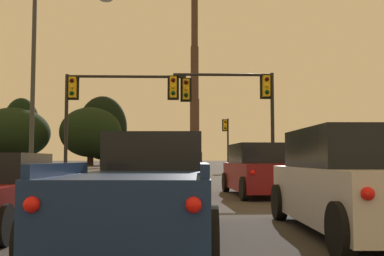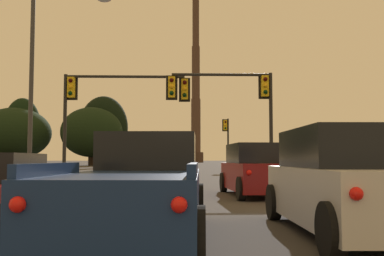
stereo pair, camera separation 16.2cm
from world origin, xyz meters
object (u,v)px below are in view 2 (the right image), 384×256
object	(u,v)px
street_lamp	(44,67)
smokestack	(196,96)
suv_right_lane_second	(348,183)
pickup_truck_center_lane_second	(139,189)
traffic_light_overhead_right	(235,99)
traffic_light_overhead_left	(108,99)
suv_right_lane_front	(257,170)
traffic_light_far_right	(227,137)

from	to	relation	value
street_lamp	smokestack	world-z (taller)	smokestack
suv_right_lane_second	pickup_truck_center_lane_second	bearing A→B (deg)	-175.81
smokestack	pickup_truck_center_lane_second	bearing A→B (deg)	-92.39
pickup_truck_center_lane_second	street_lamp	bearing A→B (deg)	116.05
pickup_truck_center_lane_second	traffic_light_overhead_right	world-z (taller)	traffic_light_overhead_right
pickup_truck_center_lane_second	street_lamp	xyz separation A→B (m)	(-5.51, 12.73, 4.70)
suv_right_lane_second	street_lamp	bearing A→B (deg)	126.87
traffic_light_overhead_left	street_lamp	xyz separation A→B (m)	(-2.54, -2.41, 1.17)
suv_right_lane_front	traffic_light_overhead_left	xyz separation A→B (m)	(-6.41, 6.65, 3.44)
smokestack	street_lamp	bearing A→B (deg)	-94.95
pickup_truck_center_lane_second	smokestack	xyz separation A→B (m)	(6.12, 146.90, 22.27)
street_lamp	traffic_light_overhead_right	bearing A→B (deg)	11.27
traffic_light_overhead_left	smokestack	size ratio (longest dim) A/B	0.11
suv_right_lane_front	traffic_light_far_right	world-z (taller)	traffic_light_far_right
suv_right_lane_front	suv_right_lane_second	bearing A→B (deg)	-91.40
pickup_truck_center_lane_second	traffic_light_overhead_right	size ratio (longest dim) A/B	0.99
suv_right_lane_second	traffic_light_overhead_right	bearing A→B (deg)	91.49
suv_right_lane_second	traffic_light_overhead_left	xyz separation A→B (m)	(-6.60, 14.92, 3.44)
suv_right_lane_front	smokestack	size ratio (longest dim) A/B	0.08
pickup_truck_center_lane_second	traffic_light_overhead_right	bearing A→B (deg)	79.33
smokestack	suv_right_lane_front	bearing A→B (deg)	-91.11
traffic_light_far_right	street_lamp	distance (m)	27.87
traffic_light_far_right	suv_right_lane_second	bearing A→B (deg)	-92.77
suv_right_lane_front	traffic_light_overhead_right	bearing A→B (deg)	87.40
pickup_truck_center_lane_second	traffic_light_overhead_left	xyz separation A→B (m)	(-2.96, 15.14, 3.53)
traffic_light_overhead_left	suv_right_lane_front	bearing A→B (deg)	-46.06
suv_right_lane_second	traffic_light_overhead_left	distance (m)	16.67
suv_right_lane_front	smokestack	world-z (taller)	smokestack
traffic_light_overhead_left	smokestack	world-z (taller)	smokestack
suv_right_lane_second	traffic_light_far_right	world-z (taller)	traffic_light_far_right
suv_right_lane_second	traffic_light_overhead_left	world-z (taller)	traffic_light_overhead_left
street_lamp	smokestack	xyz separation A→B (m)	(11.63, 134.17, 17.57)
traffic_light_overhead_right	traffic_light_far_right	bearing A→B (deg)	85.10
traffic_light_overhead_left	traffic_light_overhead_right	bearing A→B (deg)	-5.55
suv_right_lane_second	suv_right_lane_front	size ratio (longest dim) A/B	0.99
pickup_truck_center_lane_second	smokestack	world-z (taller)	smokestack
suv_right_lane_second	street_lamp	distance (m)	16.17
suv_right_lane_second	pickup_truck_center_lane_second	size ratio (longest dim) A/B	0.88
suv_right_lane_second	smokestack	size ratio (longest dim) A/B	0.08
suv_right_lane_front	traffic_light_overhead_left	size ratio (longest dim) A/B	0.76
traffic_light_far_right	pickup_truck_center_lane_second	bearing A→B (deg)	-98.14
traffic_light_overhead_left	street_lamp	distance (m)	3.69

